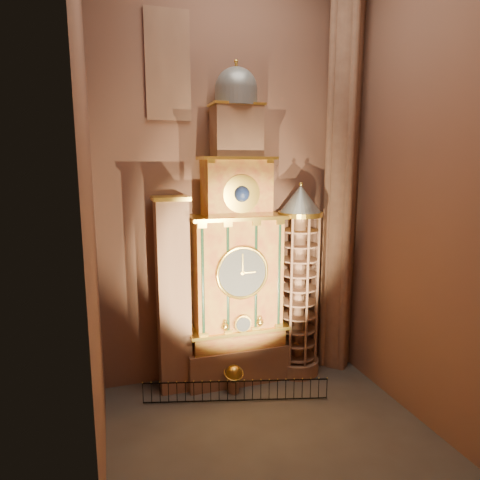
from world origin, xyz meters
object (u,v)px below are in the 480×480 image
object	(u,v)px
astronomical_clock	(237,261)
celestial_globe	(234,376)
portrait_tower	(173,295)
stair_turret	(298,283)
iron_railing	(236,391)

from	to	relation	value
astronomical_clock	celestial_globe	bearing A→B (deg)	-113.01
portrait_tower	celestial_globe	xyz separation A→B (m)	(2.82, -1.38, -4.25)
stair_turret	iron_railing	size ratio (longest dim) A/B	1.21
astronomical_clock	portrait_tower	distance (m)	3.73
astronomical_clock	celestial_globe	world-z (taller)	astronomical_clock
stair_turret	iron_railing	xyz separation A→B (m)	(-4.25, -2.04, -4.67)
astronomical_clock	portrait_tower	size ratio (longest dim) A/B	1.64
portrait_tower	stair_turret	size ratio (longest dim) A/B	0.94
stair_turret	celestial_globe	world-z (taller)	stair_turret
celestial_globe	stair_turret	bearing A→B (deg)	15.09
astronomical_clock	stair_turret	bearing A→B (deg)	-4.30
portrait_tower	iron_railing	size ratio (longest dim) A/B	1.14
iron_railing	portrait_tower	bearing A→B (deg)	138.75
astronomical_clock	celestial_globe	size ratio (longest dim) A/B	11.18
stair_turret	astronomical_clock	bearing A→B (deg)	175.70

